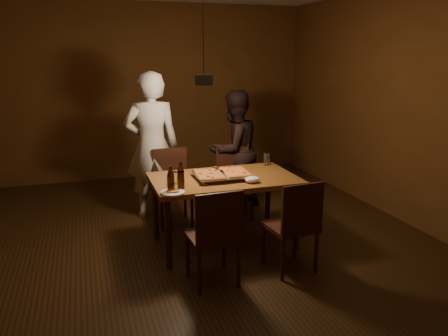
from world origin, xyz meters
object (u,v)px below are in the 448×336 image
object	(u,v)px
beer_bottle_b	(181,176)
diner_white	(152,146)
pizza_tray	(222,176)
dining_table	(224,184)
beer_bottle_a	(171,179)
diner_dark	(234,150)
chair_far_right	(234,174)
plate_slice	(173,192)
chair_far_left	(172,179)
chair_near_left	(216,229)
pendant_lamp	(204,79)
chair_near_right	(295,219)

from	to	relation	value
beer_bottle_b	diner_white	distance (m)	1.37
pizza_tray	diner_white	size ratio (longest dim) A/B	0.30
pizza_tray	dining_table	bearing A→B (deg)	23.80
beer_bottle_a	diner_dark	xyz separation A→B (m)	(1.12, 1.43, -0.10)
chair_far_right	plate_slice	xyz separation A→B (m)	(-1.02, -1.20, 0.22)
chair_far_left	dining_table	bearing A→B (deg)	115.12
chair_near_left	diner_white	bearing A→B (deg)	93.93
chair_far_left	chair_near_left	xyz separation A→B (m)	(0.05, -1.65, 0.00)
pizza_tray	beer_bottle_a	xyz separation A→B (m)	(-0.59, -0.31, 0.10)
chair_near_left	pendant_lamp	size ratio (longest dim) A/B	0.44
dining_table	chair_near_left	xyz separation A→B (m)	(-0.34, -0.82, -0.14)
chair_near_right	chair_far_right	bearing A→B (deg)	85.12
beer_bottle_b	chair_near_right	bearing A→B (deg)	-30.62
diner_dark	pendant_lamp	bearing A→B (deg)	34.53
chair_far_left	pendant_lamp	xyz separation A→B (m)	(0.19, -0.81, 1.22)
dining_table	chair_near_right	world-z (taller)	chair_near_right
dining_table	beer_bottle_b	distance (m)	0.61
dining_table	diner_dark	size ratio (longest dim) A/B	0.96
dining_table	chair_near_left	bearing A→B (deg)	-112.74
chair_far_right	diner_dark	size ratio (longest dim) A/B	0.31
chair_near_left	diner_dark	bearing A→B (deg)	63.54
pizza_tray	diner_dark	bearing A→B (deg)	58.67
chair_near_left	beer_bottle_b	world-z (taller)	beer_bottle_b
beer_bottle_b	diner_white	bearing A→B (deg)	92.34
pizza_tray	chair_near_right	bearing A→B (deg)	-66.00
beer_bottle_a	diner_dark	world-z (taller)	diner_dark
pendant_lamp	diner_dark	bearing A→B (deg)	56.97
chair_far_right	diner_white	xyz separation A→B (m)	(-0.97, 0.28, 0.37)
chair_near_left	diner_white	world-z (taller)	diner_white
plate_slice	beer_bottle_b	bearing A→B (deg)	47.79
chair_far_left	plate_slice	size ratio (longest dim) A/B	2.13
beer_bottle_b	chair_near_left	bearing A→B (deg)	-73.01
dining_table	chair_far_left	distance (m)	0.93
chair_far_right	pizza_tray	size ratio (longest dim) A/B	0.88
chair_near_right	beer_bottle_a	xyz separation A→B (m)	(-1.05, 0.48, 0.34)
dining_table	chair_far_right	bearing A→B (deg)	64.27
dining_table	beer_bottle_a	world-z (taller)	beer_bottle_a
chair_near_left	diner_dark	xyz separation A→B (m)	(0.84, 1.92, 0.24)
chair_far_left	beer_bottle_b	xyz separation A→B (m)	(-0.12, -1.09, 0.34)
chair_near_right	plate_slice	bearing A→B (deg)	151.52
beer_bottle_b	pendant_lamp	bearing A→B (deg)	42.24
chair_near_left	chair_near_right	xyz separation A→B (m)	(0.76, 0.01, 0.00)
chair_far_right	plate_slice	world-z (taller)	chair_far_right
diner_dark	pendant_lamp	world-z (taller)	pendant_lamp
pizza_tray	pendant_lamp	world-z (taller)	pendant_lamp
beer_bottle_a	pendant_lamp	world-z (taller)	pendant_lamp
chair_near_right	beer_bottle_b	xyz separation A→B (m)	(-0.94, 0.55, 0.34)
chair_far_left	diner_dark	world-z (taller)	diner_dark
beer_bottle_a	diner_dark	size ratio (longest dim) A/B	0.16
chair_far_left	chair_near_right	size ratio (longest dim) A/B	1.00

